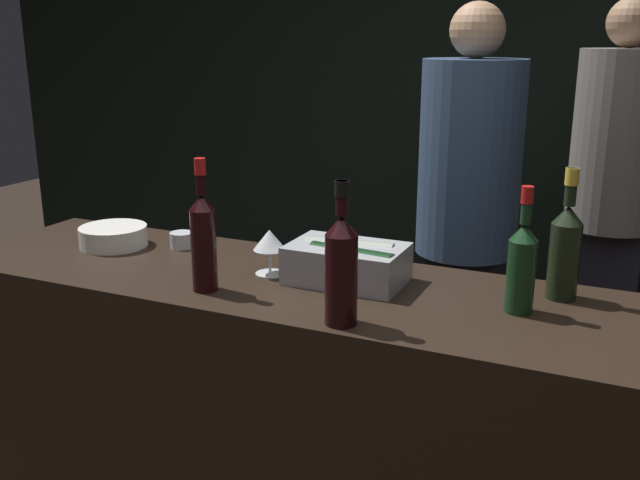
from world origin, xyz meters
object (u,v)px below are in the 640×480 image
ice_bin_with_bottles (348,261)px  person_blond_tee (613,190)px  red_wine_bottle_burgundy (522,263)px  red_wine_bottle_tall (203,238)px  person_in_hoodie (467,212)px  candle_votive (182,240)px  wine_glass (269,242)px  red_wine_bottle_black_foil (341,266)px  champagne_bottle (565,247)px  bowl_white (113,236)px

ice_bin_with_bottles → person_blond_tee: 1.73m
red_wine_bottle_burgundy → person_blond_tee: (0.14, 1.64, -0.12)m
red_wine_bottle_tall → person_in_hoodie: (0.43, 1.25, -0.16)m
candle_votive → person_blond_tee: person_blond_tee is taller
wine_glass → red_wine_bottle_tall: size_ratio=0.37×
red_wine_bottle_tall → person_blond_tee: size_ratio=0.20×
candle_votive → red_wine_bottle_black_foil: size_ratio=0.22×
champagne_bottle → ice_bin_with_bottles: bearing=-168.4°
wine_glass → red_wine_bottle_black_foil: size_ratio=0.38×
wine_glass → person_in_hoodie: person_in_hoodie is taller
ice_bin_with_bottles → person_blond_tee: bearing=69.1°
ice_bin_with_bottles → red_wine_bottle_burgundy: red_wine_bottle_burgundy is taller
bowl_white → wine_glass: size_ratio=1.64×
champagne_bottle → red_wine_bottle_burgundy: champagne_bottle is taller
champagne_bottle → person_blond_tee: 1.50m
person_in_hoodie → wine_glass: bearing=-177.9°
red_wine_bottle_tall → ice_bin_with_bottles: bearing=34.3°
bowl_white → person_blond_tee: 2.16m
bowl_white → red_wine_bottle_black_foil: red_wine_bottle_black_foil is taller
bowl_white → person_in_hoodie: (0.94, 1.01, -0.05)m
wine_glass → candle_votive: (-0.39, 0.12, -0.07)m
ice_bin_with_bottles → red_wine_bottle_tall: red_wine_bottle_tall is taller
red_wine_bottle_burgundy → candle_votive: bearing=173.9°
champagne_bottle → person_blond_tee: size_ratio=0.19×
ice_bin_with_bottles → person_in_hoodie: bearing=84.4°
red_wine_bottle_black_foil → candle_votive: bearing=152.7°
bowl_white → red_wine_bottle_tall: (0.51, -0.23, 0.11)m
candle_votive → red_wine_bottle_tall: 0.45m
person_blond_tee → bowl_white: bearing=-142.4°
ice_bin_with_bottles → champagne_bottle: champagne_bottle is taller
red_wine_bottle_black_foil → red_wine_bottle_burgundy: size_ratio=1.09×
candle_votive → red_wine_bottle_tall: bearing=-46.3°
wine_glass → red_wine_bottle_burgundy: 0.71m
bowl_white → person_in_hoodie: 1.38m
red_wine_bottle_burgundy → person_in_hoodie: 1.13m
person_blond_tee → red_wine_bottle_burgundy: bearing=-105.0°
red_wine_bottle_burgundy → person_in_hoodie: person_in_hoodie is taller
candle_votive → person_blond_tee: (1.24, 1.52, -0.02)m
ice_bin_with_bottles → candle_votive: ice_bin_with_bottles is taller
red_wine_bottle_burgundy → wine_glass: bearing=-179.9°
bowl_white → champagne_bottle: bearing=4.4°
ice_bin_with_bottles → red_wine_bottle_black_foil: 0.32m
wine_glass → candle_votive: bearing=163.0°
person_blond_tee → ice_bin_with_bottles: bearing=-121.1°
red_wine_bottle_tall → champagne_bottle: bearing=20.9°
ice_bin_with_bottles → champagne_bottle: size_ratio=0.92×
ice_bin_with_bottles → red_wine_bottle_tall: bearing=-145.7°
wine_glass → red_wine_bottle_tall: bearing=-117.0°
wine_glass → person_blond_tee: 1.85m
bowl_white → candle_votive: size_ratio=2.87×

